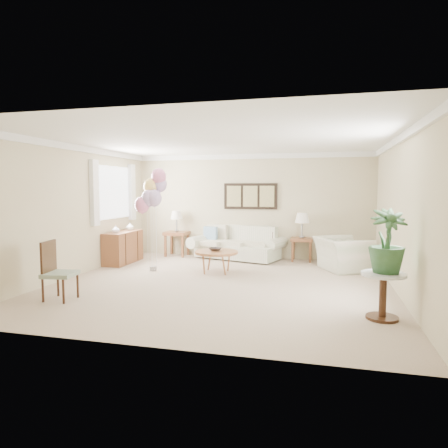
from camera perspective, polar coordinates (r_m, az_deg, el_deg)
name	(u,v)px	position (r m, az deg, el deg)	size (l,w,h in m)	color
ground_plane	(221,284)	(7.35, -0.46, -8.60)	(6.00, 6.00, 0.00)	#B8A590
room_shell	(216,195)	(7.26, -1.12, 4.20)	(6.04, 6.04, 2.60)	beige
wall_art_triptych	(250,196)	(10.04, 3.79, 3.97)	(1.35, 0.06, 0.65)	black
sofa	(238,246)	(9.93, 1.97, -3.13)	(2.44, 1.37, 0.82)	beige
end_table_left	(177,236)	(10.39, -6.77, -1.65)	(0.58, 0.53, 0.63)	brown
end_table_right	(302,242)	(9.77, 11.06, -2.49)	(0.51, 0.47, 0.56)	brown
lamp_left	(177,216)	(10.34, -6.80, 1.18)	(0.31, 0.31, 0.54)	gray
lamp_right	(302,219)	(9.72, 11.11, 0.74)	(0.34, 0.34, 0.60)	gray
coffee_table	(216,253)	(8.26, -1.09, -4.13)	(0.90, 0.90, 0.45)	#A85E3F
decor_bowl	(215,249)	(8.30, -1.24, -3.62)	(0.26, 0.26, 0.06)	#2C2523
armchair	(342,254)	(8.90, 16.54, -4.12)	(1.07, 0.94, 0.70)	beige
side_table	(383,284)	(5.74, 21.79, -8.01)	(0.58, 0.58, 0.62)	silver
potted_plant	(387,241)	(5.67, 22.28, -2.26)	(0.48, 0.48, 0.85)	#284E25
accent_chair	(56,269)	(6.79, -22.85, -5.99)	(0.52, 0.52, 0.92)	gray
credenza	(123,247)	(9.66, -14.22, -3.23)	(0.46, 1.20, 0.74)	brown
vase_white	(116,229)	(9.29, -15.20, -0.74)	(0.17, 0.17, 0.17)	silver
vase_sage	(130,226)	(9.89, -13.28, -0.34)	(0.17, 0.17, 0.18)	silver
balloon_cluster	(152,192)	(8.47, -10.18, 4.55)	(0.59, 0.59, 2.17)	gray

